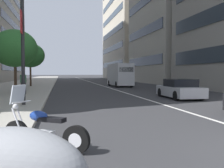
{
  "coord_description": "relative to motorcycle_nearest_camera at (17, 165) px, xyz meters",
  "views": [
    {
      "loc": [
        -3.58,
        5.55,
        1.76
      ],
      "look_at": [
        12.08,
        2.3,
        1.03
      ],
      "focal_mm": 40.09,
      "sensor_mm": 36.0,
      "label": 1
    }
  ],
  "objects": [
    {
      "name": "motorcycle_by_sign_pole",
      "position": [
        2.5,
        -0.16,
        -0.14
      ],
      "size": [
        1.28,
        1.94,
        1.47
      ],
      "rotation": [
        0.0,
        0.0,
        1.01
      ],
      "color": "black",
      "rests_on": "ground"
    },
    {
      "name": "lane_centre_stripe",
      "position": [
        35.27,
        -6.1,
        -0.58
      ],
      "size": [
        110.0,
        0.16,
        0.01
      ],
      "primitive_type": "cube",
      "color": "silver",
      "rests_on": "ground"
    },
    {
      "name": "pedestrian_on_plaza",
      "position": [
        16.62,
        2.21,
        0.42
      ],
      "size": [
        0.46,
        0.47,
        1.69
      ],
      "rotation": [
        0.0,
        0.0,
        2.42
      ],
      "color": "#2D2D33",
      "rests_on": "sidewalk_right_plaza"
    },
    {
      "name": "street_tree_far_plaza",
      "position": [
        27.93,
        2.94,
        3.23
      ],
      "size": [
        3.38,
        3.38,
        5.11
      ],
      "color": "#473323",
      "rests_on": "sidewalk_right_plaza"
    },
    {
      "name": "sidewalk_right_plaza",
      "position": [
        30.27,
        4.42,
        -0.51
      ],
      "size": [
        160.0,
        8.26,
        0.15
      ],
      "primitive_type": "cube",
      "color": "#A39E93",
      "rests_on": "ground"
    },
    {
      "name": "car_mid_block_traffic",
      "position": [
        12.52,
        -8.59,
        0.03
      ],
      "size": [
        4.18,
        2.03,
        1.31
      ],
      "rotation": [
        0.0,
        0.0,
        -0.03
      ],
      "color": "#B7B7BC",
      "rests_on": "ground"
    },
    {
      "name": "street_tree_by_lamp_post",
      "position": [
        17.68,
        2.95,
        3.09
      ],
      "size": [
        3.47,
        3.47,
        5.01
      ],
      "color": "#473323",
      "rests_on": "sidewalk_right_plaza"
    },
    {
      "name": "street_lamp_with_banners",
      "position": [
        9.85,
        1.0,
        4.31
      ],
      "size": [
        1.26,
        2.0,
        8.01
      ],
      "color": "#232326",
      "rests_on": "sidewalk_right_plaza"
    },
    {
      "name": "motorcycle_nearest_camera",
      "position": [
        0.0,
        0.0,
        0.0
      ],
      "size": [
        1.65,
        2.05,
        1.07
      ],
      "rotation": [
        0.0,
        0.0,
        1.05
      ],
      "color": "gray",
      "rests_on": "ground"
    },
    {
      "name": "delivery_van_ahead",
      "position": [
        27.7,
        -8.01,
        0.94
      ],
      "size": [
        5.64,
        2.28,
        2.87
      ],
      "rotation": [
        0.0,
        0.0,
        0.04
      ],
      "color": "silver",
      "rests_on": "ground"
    }
  ]
}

